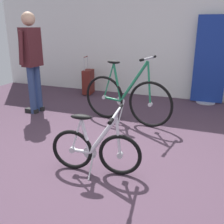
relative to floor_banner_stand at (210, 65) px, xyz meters
The scene contains 7 objects.
ground_plane 3.24m from the floor_banner_stand, 106.50° to the right, with size 8.10×8.10×0.00m, color #473342.
back_wall 1.14m from the floor_banner_stand, 167.22° to the left, with size 8.10×0.10×2.82m, color white.
floor_banner_stand is the anchor object (origin of this frame).
folding_bike_foreground 3.29m from the floor_banner_stand, 107.25° to the right, with size 0.95×0.53×0.68m.
display_bike_left 1.99m from the floor_banner_stand, 125.54° to the right, with size 1.49×0.53×1.04m.
visitor_near_wall 3.26m from the floor_banner_stand, 148.79° to the right, with size 0.29×0.54×1.67m.
rolling_suitcase 2.53m from the floor_banner_stand, behind, with size 0.23×0.38×0.83m.
Camera 1 is at (0.95, -2.21, 1.45)m, focal length 41.14 mm.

